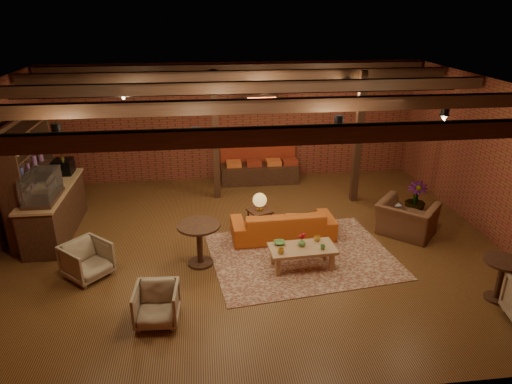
{
  "coord_description": "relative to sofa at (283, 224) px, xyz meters",
  "views": [
    {
      "loc": [
        -0.89,
        -8.23,
        4.6
      ],
      "look_at": [
        0.11,
        0.2,
        1.09
      ],
      "focal_mm": 32.0,
      "sensor_mm": 36.0,
      "label": 1
    }
  ],
  "objects": [
    {
      "name": "floor",
      "position": [
        -0.69,
        -0.24,
        -0.31
      ],
      "size": [
        10.0,
        10.0,
        0.0
      ],
      "primitive_type": "plane",
      "color": "#391B0E",
      "rests_on": "ground"
    },
    {
      "name": "ceiling",
      "position": [
        -0.69,
        -0.24,
        2.89
      ],
      "size": [
        10.0,
        8.0,
        0.02
      ],
      "primitive_type": "cube",
      "color": "black",
      "rests_on": "wall_back"
    },
    {
      "name": "wall_back",
      "position": [
        -0.69,
        3.76,
        1.29
      ],
      "size": [
        10.0,
        0.02,
        3.2
      ],
      "primitive_type": "cube",
      "color": "brown",
      "rests_on": "ground"
    },
    {
      "name": "wall_front",
      "position": [
        -0.69,
        -4.24,
        1.29
      ],
      "size": [
        10.0,
        0.02,
        3.2
      ],
      "primitive_type": "cube",
      "color": "brown",
      "rests_on": "ground"
    },
    {
      "name": "wall_right",
      "position": [
        4.31,
        -0.24,
        1.29
      ],
      "size": [
        0.02,
        8.0,
        3.2
      ],
      "primitive_type": "cube",
      "color": "brown",
      "rests_on": "ground"
    },
    {
      "name": "ceiling_beams",
      "position": [
        -0.69,
        -0.24,
        2.77
      ],
      "size": [
        9.8,
        6.4,
        0.22
      ],
      "primitive_type": null,
      "color": "black",
      "rests_on": "ceiling"
    },
    {
      "name": "ceiling_pipe",
      "position": [
        -0.69,
        1.36,
        2.54
      ],
      "size": [
        9.6,
        0.12,
        0.12
      ],
      "primitive_type": "cylinder",
      "rotation": [
        0.0,
        1.57,
        0.0
      ],
      "color": "black",
      "rests_on": "ceiling"
    },
    {
      "name": "post_left",
      "position": [
        -1.29,
        2.36,
        1.29
      ],
      "size": [
        0.16,
        0.16,
        3.2
      ],
      "primitive_type": "cube",
      "color": "black",
      "rests_on": "ground"
    },
    {
      "name": "post_right",
      "position": [
        2.11,
        1.76,
        1.29
      ],
      "size": [
        0.16,
        0.16,
        3.2
      ],
      "primitive_type": "cube",
      "color": "black",
      "rests_on": "ground"
    },
    {
      "name": "service_counter",
      "position": [
        -4.79,
        0.76,
        0.49
      ],
      "size": [
        0.8,
        2.5,
        1.6
      ],
      "primitive_type": null,
      "color": "black",
      "rests_on": "ground"
    },
    {
      "name": "plant_counter",
      "position": [
        -4.69,
        0.96,
        0.91
      ],
      "size": [
        0.35,
        0.39,
        0.3
      ],
      "primitive_type": "imported",
      "color": "#337F33",
      "rests_on": "service_counter"
    },
    {
      "name": "shelving_hutch",
      "position": [
        -5.19,
        0.86,
        0.89
      ],
      "size": [
        0.52,
        2.0,
        2.4
      ],
      "primitive_type": null,
      "color": "black",
      "rests_on": "ground"
    },
    {
      "name": "banquette",
      "position": [
        -0.09,
        3.31,
        0.19
      ],
      "size": [
        2.1,
        0.7,
        1.0
      ],
      "primitive_type": null,
      "color": "maroon",
      "rests_on": "ground"
    },
    {
      "name": "service_sign",
      "position": [
        -0.09,
        2.86,
        2.04
      ],
      "size": [
        0.86,
        0.06,
        0.3
      ],
      "primitive_type": "cube",
      "color": "#E14816",
      "rests_on": "ceiling"
    },
    {
      "name": "ceiling_spotlights",
      "position": [
        -0.69,
        -0.24,
        2.55
      ],
      "size": [
        6.4,
        4.4,
        0.28
      ],
      "primitive_type": null,
      "color": "black",
      "rests_on": "ceiling"
    },
    {
      "name": "rug",
      "position": [
        0.24,
        -0.8,
        -0.31
      ],
      "size": [
        3.79,
        3.08,
        0.01
      ],
      "primitive_type": "cube",
      "rotation": [
        0.0,
        0.0,
        0.13
      ],
      "color": "maroon",
      "rests_on": "floor"
    },
    {
      "name": "sofa",
      "position": [
        0.0,
        0.0,
        0.0
      ],
      "size": [
        2.18,
        0.91,
        0.63
      ],
      "primitive_type": "imported",
      "rotation": [
        0.0,
        0.0,
        3.17
      ],
      "color": "#B54E19",
      "rests_on": "floor"
    },
    {
      "name": "coffee_table",
      "position": [
        0.14,
        -1.2,
        0.06
      ],
      "size": [
        1.26,
        0.68,
        0.67
      ],
      "rotation": [
        0.0,
        0.0,
        0.06
      ],
      "color": "#A5774D",
      "rests_on": "floor"
    },
    {
      "name": "side_table_lamp",
      "position": [
        -0.46,
        0.24,
        0.4
      ],
      "size": [
        0.58,
        0.58,
        0.93
      ],
      "rotation": [
        0.0,
        0.0,
        0.39
      ],
      "color": "black",
      "rests_on": "floor"
    },
    {
      "name": "round_table_left",
      "position": [
        -1.74,
        -0.87,
        0.25
      ],
      "size": [
        0.8,
        0.8,
        0.83
      ],
      "color": "black",
      "rests_on": "floor"
    },
    {
      "name": "armchair_a",
      "position": [
        -3.76,
        -1.06,
        0.05
      ],
      "size": [
        0.98,
        0.98,
        0.74
      ],
      "primitive_type": "imported",
      "rotation": [
        0.0,
        0.0,
        0.82
      ],
      "color": "#BBAC90",
      "rests_on": "floor"
    },
    {
      "name": "armchair_b",
      "position": [
        -2.41,
        -2.5,
        0.02
      ],
      "size": [
        0.69,
        0.66,
        0.68
      ],
      "primitive_type": "imported",
      "rotation": [
        0.0,
        0.0,
        -0.06
      ],
      "color": "#BBAC90",
      "rests_on": "floor"
    },
    {
      "name": "armchair_right",
      "position": [
        2.64,
        -0.17,
        0.18
      ],
      "size": [
        1.33,
        1.3,
        0.99
      ],
      "primitive_type": "imported",
      "rotation": [
        0.0,
        0.0,
        2.4
      ],
      "color": "brown",
      "rests_on": "floor"
    },
    {
      "name": "side_table_book",
      "position": [
        2.51,
        0.29,
        0.14
      ],
      "size": [
        0.49,
        0.49,
        0.51
      ],
      "rotation": [
        0.0,
        0.0,
        -0.13
      ],
      "color": "black",
      "rests_on": "floor"
    },
    {
      "name": "round_table_right",
      "position": [
        3.18,
        -2.58,
        0.18
      ],
      "size": [
        0.63,
        0.63,
        0.74
      ],
      "color": "black",
      "rests_on": "floor"
    },
    {
      "name": "plant_tall",
      "position": [
        3.25,
        0.72,
        0.91
      ],
      "size": [
        1.79,
        1.79,
        2.46
      ],
      "primitive_type": "imported",
      "rotation": [
        0.0,
        0.0,
        -0.39
      ],
      "color": "#4C7F4C",
      "rests_on": "floor"
    }
  ]
}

